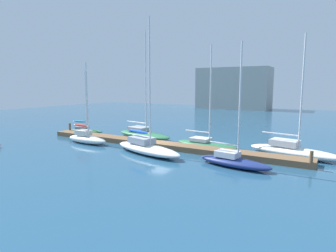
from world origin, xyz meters
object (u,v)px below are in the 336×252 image
sailboat_5 (233,160)px  harbor_building_distant (234,88)px  sailboat_2 (143,133)px  sailboat_3 (147,147)px  sailboat_6 (292,150)px  sailboat_0 (85,130)px  sailboat_1 (86,138)px  sailboat_4 (206,143)px

sailboat_5 → harbor_building_distant: size_ratio=0.50×
harbor_building_distant → sailboat_2: bearing=-84.7°
sailboat_3 → sailboat_6: sailboat_3 is taller
sailboat_0 → sailboat_1: (5.33, -4.79, 0.15)m
sailboat_2 → sailboat_3: size_ratio=1.02×
sailboat_4 → sailboat_3: bearing=-118.2°
sailboat_6 → sailboat_1: bearing=-154.5°
sailboat_2 → sailboat_4: bearing=3.5°
sailboat_4 → harbor_building_distant: size_ratio=0.54×
sailboat_5 → sailboat_6: bearing=66.8°
sailboat_1 → sailboat_6: 21.42m
sailboat_1 → sailboat_5: size_ratio=0.91×
sailboat_6 → sailboat_4: bearing=-167.4°
sailboat_3 → sailboat_4: (3.64, 5.71, -0.22)m
sailboat_0 → sailboat_3: (13.98, -5.39, 0.18)m
sailboat_0 → sailboat_6: size_ratio=0.77×
sailboat_3 → sailboat_5: 8.50m
sailboat_1 → sailboat_0: bearing=140.4°
sailboat_4 → sailboat_2: bearing=178.3°
sailboat_5 → sailboat_6: sailboat_6 is taller
sailboat_2 → sailboat_3: sailboat_2 is taller
sailboat_5 → sailboat_6: 6.97m
sailboat_4 → harbor_building_distant: 52.49m
sailboat_0 → sailboat_6: 26.09m
sailboat_3 → sailboat_4: bearing=71.6°
sailboat_1 → sailboat_2: 6.98m
sailboat_0 → sailboat_5: (22.48, -5.42, 0.05)m
sailboat_2 → sailboat_6: sailboat_2 is taller
sailboat_0 → sailboat_1: 7.17m
sailboat_0 → sailboat_2: (8.85, 1.24, 0.08)m
sailboat_5 → sailboat_6: size_ratio=0.90×
sailboat_1 → sailboat_5: (17.15, -0.63, -0.11)m
sailboat_5 → sailboat_0: bearing=174.4°
sailboat_3 → harbor_building_distant: (-9.76, 56.20, 4.96)m
sailboat_2 → sailboat_6: size_ratio=1.18×
sailboat_4 → harbor_building_distant: harbor_building_distant is taller
sailboat_4 → harbor_building_distant: (-13.40, 50.49, 5.17)m
sailboat_2 → sailboat_3: bearing=-42.8°
sailboat_4 → sailboat_6: sailboat_6 is taller
sailboat_3 → sailboat_4: sailboat_3 is taller
sailboat_1 → sailboat_6: bearing=16.8°
sailboat_4 → sailboat_6: (8.46, 0.23, 0.16)m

